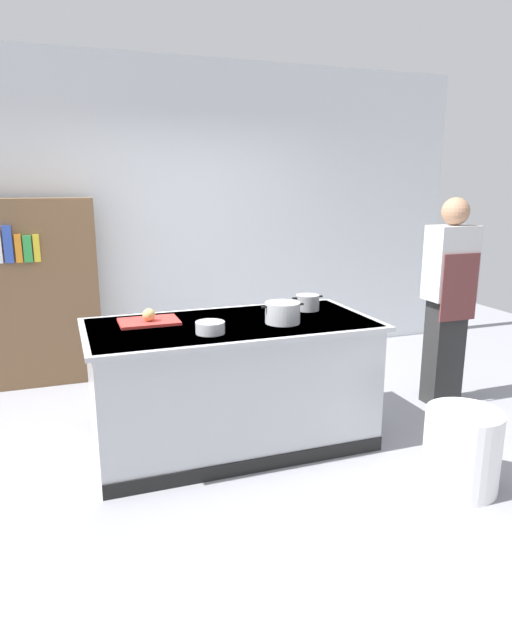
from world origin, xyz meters
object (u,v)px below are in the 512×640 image
Objects in this scene: sauce_pan at (307,302)px; person_chef at (448,298)px; onion at (149,315)px; trash_bin at (462,450)px; mixing_bowl at (210,327)px; stock_pot at (283,313)px; bookshelf at (35,294)px.

person_chef reaches higher than sauce_pan.
trash_bin is at bearing -35.56° from onion.
person_chef is (2.12, 0.36, -0.02)m from mixing_bowl.
onion is 0.46× the size of mixing_bowl.
onion is at bearing 75.20° from person_chef.
sauce_pan is at bearing 111.73° from trash_bin.
sauce_pan is at bearing 24.54° from mixing_bowl.
trash_bin is at bearing -31.43° from mixing_bowl.
sauce_pan is 0.14× the size of person_chef.
stock_pot reaches higher than mixing_bowl.
person_chef is (1.26, -0.04, -0.04)m from sauce_pan.
mixing_bowl is 0.37× the size of trash_bin.
stock_pot is 0.18× the size of person_chef.
person_chef is at bearing -0.38° from onion.
stock_pot is at bearing 85.07° from person_chef.
person_chef reaches higher than stock_pot.
onion is 0.50m from mixing_bowl.
stock_pot is 2.53m from bookshelf.
bookshelf is (-3.21, 1.66, -0.06)m from person_chef.
bookshelf reaches higher than stock_pot.
stock_pot is at bearing -137.28° from sauce_pan.
mixing_bowl is 2.30m from bookshelf.
stock_pot is at bearing -18.03° from onion.
bookshelf is (-2.44, 2.84, 0.60)m from trash_bin.
sauce_pan reaches higher than mixing_bowl.
onion reaches higher than trash_bin.
trash_bin is at bearing -68.27° from sauce_pan.
person_chef is 1.01× the size of bookshelf.
bookshelf is (-1.09, 2.02, -0.08)m from mixing_bowl.
sauce_pan is 2.54m from bookshelf.
onion is 1.19m from sauce_pan.
bookshelf is at bearing 118.48° from mixing_bowl.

